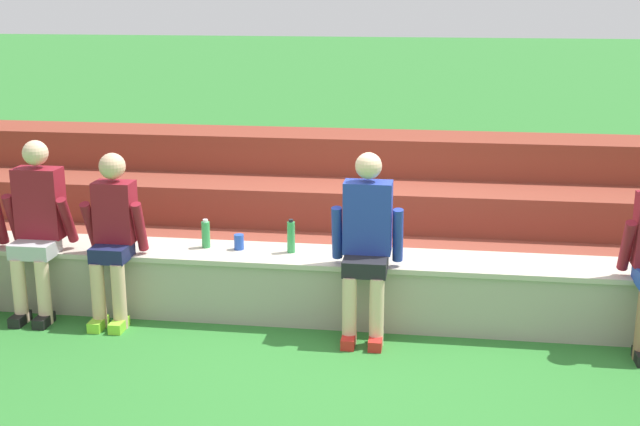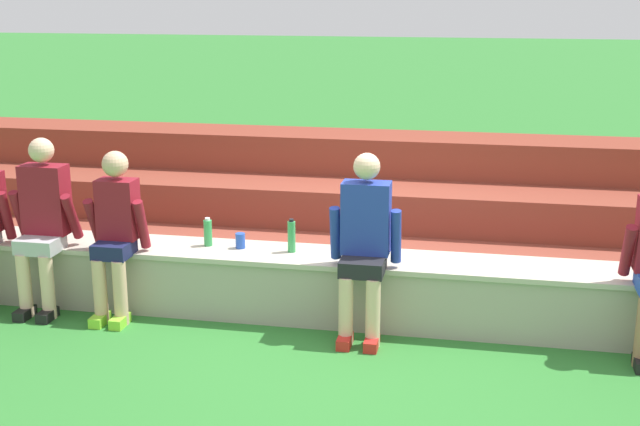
# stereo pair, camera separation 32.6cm
# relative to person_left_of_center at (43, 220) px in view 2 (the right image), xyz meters

# --- Properties ---
(ground_plane) EXTENTS (80.00, 80.00, 0.00)m
(ground_plane) POSITION_rel_person_left_of_center_xyz_m (2.55, -0.01, -0.77)
(ground_plane) COLOR #2D752D
(stone_seating_wall) EXTENTS (7.94, 0.57, 0.53)m
(stone_seating_wall) POSITION_rel_person_left_of_center_xyz_m (2.55, 0.26, -0.49)
(stone_seating_wall) COLOR #A8A08E
(stone_seating_wall) RESTS_ON ground
(brick_bleachers) EXTENTS (11.35, 2.12, 1.14)m
(brick_bleachers) POSITION_rel_person_left_of_center_xyz_m (2.55, 1.98, -0.33)
(brick_bleachers) COLOR brown
(brick_bleachers) RESTS_ON ground
(person_left_of_center) EXTENTS (0.55, 0.52, 1.44)m
(person_left_of_center) POSITION_rel_person_left_of_center_xyz_m (0.00, 0.00, 0.00)
(person_left_of_center) COLOR beige
(person_left_of_center) RESTS_ON ground
(person_center) EXTENTS (0.49, 0.49, 1.36)m
(person_center) POSITION_rel_person_left_of_center_xyz_m (0.64, -0.03, -0.05)
(person_center) COLOR #DBAD89
(person_center) RESTS_ON ground
(person_right_of_center) EXTENTS (0.54, 0.53, 1.42)m
(person_right_of_center) POSITION_rel_person_left_of_center_xyz_m (2.65, -0.04, -0.01)
(person_right_of_center) COLOR beige
(person_right_of_center) RESTS_ON ground
(water_bottle_center_gap) EXTENTS (0.06, 0.06, 0.28)m
(water_bottle_center_gap) POSITION_rel_person_left_of_center_xyz_m (2.02, 0.28, -0.11)
(water_bottle_center_gap) COLOR green
(water_bottle_center_gap) RESTS_ON stone_seating_wall
(water_bottle_near_left) EXTENTS (0.07, 0.07, 0.24)m
(water_bottle_near_left) POSITION_rel_person_left_of_center_xyz_m (1.30, 0.32, -0.13)
(water_bottle_near_left) COLOR green
(water_bottle_near_left) RESTS_ON stone_seating_wall
(plastic_cup_left_end) EXTENTS (0.08, 0.08, 0.13)m
(plastic_cup_left_end) POSITION_rel_person_left_of_center_xyz_m (1.58, 0.30, -0.18)
(plastic_cup_left_end) COLOR blue
(plastic_cup_left_end) RESTS_ON stone_seating_wall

